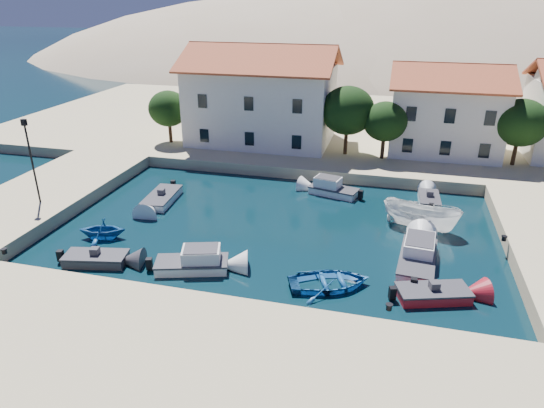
{
  "coord_description": "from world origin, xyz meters",
  "views": [
    {
      "loc": [
        7.38,
        -19.62,
        15.16
      ],
      "look_at": [
        -0.2,
        9.71,
        2.0
      ],
      "focal_mm": 32.0,
      "sensor_mm": 36.0,
      "label": 1
    }
  ],
  "objects_px": {
    "cabin_cruiser_south": "(192,262)",
    "building_left": "(262,93)",
    "cabin_cruiser_east": "(418,258)",
    "lamppost": "(30,153)",
    "boat_east": "(419,228)",
    "rowboat_south": "(329,287)",
    "building_mid": "(447,108)"
  },
  "relations": [
    {
      "from": "building_left",
      "to": "boat_east",
      "type": "bearing_deg",
      "value": -44.3
    },
    {
      "from": "rowboat_south",
      "to": "boat_east",
      "type": "xyz_separation_m",
      "value": [
        5.08,
        8.96,
        0.0
      ]
    },
    {
      "from": "building_left",
      "to": "cabin_cruiser_south",
      "type": "xyz_separation_m",
      "value": [
        2.48,
        -24.56,
        -5.46
      ]
    },
    {
      "from": "building_left",
      "to": "lamppost",
      "type": "distance_m",
      "value": 23.1
    },
    {
      "from": "building_left",
      "to": "building_mid",
      "type": "relative_size",
      "value": 1.4
    },
    {
      "from": "cabin_cruiser_south",
      "to": "cabin_cruiser_east",
      "type": "height_order",
      "value": "same"
    },
    {
      "from": "boat_east",
      "to": "cabin_cruiser_south",
      "type": "bearing_deg",
      "value": 141.87
    },
    {
      "from": "cabin_cruiser_south",
      "to": "building_left",
      "type": "bearing_deg",
      "value": 78.92
    },
    {
      "from": "lamppost",
      "to": "rowboat_south",
      "type": "relative_size",
      "value": 1.35
    },
    {
      "from": "building_mid",
      "to": "lamppost",
      "type": "distance_m",
      "value": 36.21
    },
    {
      "from": "rowboat_south",
      "to": "boat_east",
      "type": "distance_m",
      "value": 10.3
    },
    {
      "from": "cabin_cruiser_east",
      "to": "building_left",
      "type": "bearing_deg",
      "value": 42.01
    },
    {
      "from": "rowboat_south",
      "to": "cabin_cruiser_east",
      "type": "height_order",
      "value": "cabin_cruiser_east"
    },
    {
      "from": "lamppost",
      "to": "cabin_cruiser_south",
      "type": "bearing_deg",
      "value": -18.06
    },
    {
      "from": "cabin_cruiser_south",
      "to": "lamppost",
      "type": "bearing_deg",
      "value": 145.08
    },
    {
      "from": "building_mid",
      "to": "rowboat_south",
      "type": "relative_size",
      "value": 2.28
    },
    {
      "from": "cabin_cruiser_east",
      "to": "building_mid",
      "type": "bearing_deg",
      "value": -1.56
    },
    {
      "from": "cabin_cruiser_south",
      "to": "cabin_cruiser_east",
      "type": "distance_m",
      "value": 13.64
    },
    {
      "from": "rowboat_south",
      "to": "cabin_cruiser_east",
      "type": "xyz_separation_m",
      "value": [
        4.83,
        3.78,
        0.48
      ]
    },
    {
      "from": "boat_east",
      "to": "building_mid",
      "type": "bearing_deg",
      "value": 9.62
    },
    {
      "from": "rowboat_south",
      "to": "lamppost",
      "type": "bearing_deg",
      "value": 57.16
    },
    {
      "from": "boat_east",
      "to": "lamppost",
      "type": "bearing_deg",
      "value": 116.89
    },
    {
      "from": "cabin_cruiser_east",
      "to": "boat_east",
      "type": "xyz_separation_m",
      "value": [
        0.25,
        5.18,
        -0.48
      ]
    },
    {
      "from": "cabin_cruiser_east",
      "to": "boat_east",
      "type": "bearing_deg",
      "value": 2.16
    },
    {
      "from": "building_mid",
      "to": "cabin_cruiser_east",
      "type": "relative_size",
      "value": 1.97
    },
    {
      "from": "building_left",
      "to": "cabin_cruiser_south",
      "type": "bearing_deg",
      "value": -84.23
    },
    {
      "from": "building_left",
      "to": "building_mid",
      "type": "height_order",
      "value": "building_left"
    },
    {
      "from": "building_left",
      "to": "cabin_cruiser_east",
      "type": "bearing_deg",
      "value": -52.96
    },
    {
      "from": "lamppost",
      "to": "boat_east",
      "type": "distance_m",
      "value": 28.07
    },
    {
      "from": "cabin_cruiser_east",
      "to": "lamppost",
      "type": "bearing_deg",
      "value": 93.75
    },
    {
      "from": "building_mid",
      "to": "cabin_cruiser_east",
      "type": "distance_m",
      "value": 22.23
    },
    {
      "from": "rowboat_south",
      "to": "boat_east",
      "type": "height_order",
      "value": "boat_east"
    }
  ]
}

